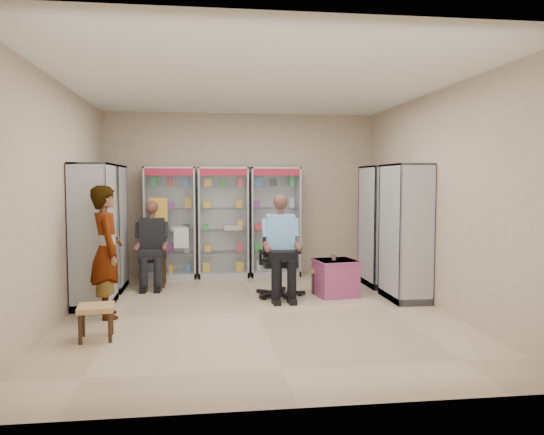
{
  "coord_description": "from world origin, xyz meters",
  "views": [
    {
      "loc": [
        -0.72,
        -6.92,
        1.76
      ],
      "look_at": [
        0.28,
        0.7,
        1.22
      ],
      "focal_mm": 35.0,
      "sensor_mm": 36.0,
      "label": 1
    }
  ],
  "objects": [
    {
      "name": "cabinet_back_right",
      "position": [
        0.6,
        2.73,
        1.0
      ],
      "size": [
        0.9,
        0.5,
        2.0
      ],
      "primitive_type": "cube",
      "color": "#A4A6AB",
      "rests_on": "floor"
    },
    {
      "name": "room_shell",
      "position": [
        0.0,
        0.0,
        1.97
      ],
      "size": [
        5.02,
        6.02,
        3.01
      ],
      "color": "#C3AC91",
      "rests_on": "ground"
    },
    {
      "name": "cabinet_right_far",
      "position": [
        2.23,
        1.6,
        1.0
      ],
      "size": [
        0.9,
        0.5,
        2.0
      ],
      "primitive_type": "cube",
      "rotation": [
        0.0,
        0.0,
        1.57
      ],
      "color": "silver",
      "rests_on": "floor"
    },
    {
      "name": "floor",
      "position": [
        0.0,
        0.0,
        0.0
      ],
      "size": [
        6.0,
        6.0,
        0.0
      ],
      "primitive_type": "plane",
      "color": "tan",
      "rests_on": "ground"
    },
    {
      "name": "pink_trunk",
      "position": [
        1.28,
        0.88,
        0.28
      ],
      "size": [
        0.65,
        0.64,
        0.55
      ],
      "primitive_type": "cube",
      "rotation": [
        0.0,
        0.0,
        0.16
      ],
      "color": "#BD4B7C",
      "rests_on": "floor"
    },
    {
      "name": "tea_glass",
      "position": [
        1.25,
        0.86,
        0.6
      ],
      "size": [
        0.07,
        0.07,
        0.1
      ],
      "primitive_type": "cylinder",
      "color": "#5E1A08",
      "rests_on": "pink_trunk"
    },
    {
      "name": "seated_customer",
      "position": [
        -1.55,
        1.95,
        0.67
      ],
      "size": [
        0.44,
        0.6,
        1.34
      ],
      "primitive_type": null,
      "color": "black",
      "rests_on": "floor"
    },
    {
      "name": "woven_stool_a",
      "position": [
        1.17,
        1.12,
        0.2
      ],
      "size": [
        0.48,
        0.48,
        0.39
      ],
      "primitive_type": "cube",
      "rotation": [
        0.0,
        0.0,
        -0.26
      ],
      "color": "#A27744",
      "rests_on": "floor"
    },
    {
      "name": "cabinet_back_left",
      "position": [
        -1.3,
        2.73,
        1.0
      ],
      "size": [
        0.9,
        0.5,
        2.0
      ],
      "primitive_type": "cube",
      "color": "#A3A6AA",
      "rests_on": "floor"
    },
    {
      "name": "cabinet_right_near",
      "position": [
        2.23,
        0.5,
        1.0
      ],
      "size": [
        0.9,
        0.5,
        2.0
      ],
      "primitive_type": "cube",
      "rotation": [
        0.0,
        0.0,
        1.57
      ],
      "color": "#A5A8AC",
      "rests_on": "floor"
    },
    {
      "name": "cabinet_left_far",
      "position": [
        -2.23,
        1.8,
        1.0
      ],
      "size": [
        0.9,
        0.5,
        2.0
      ],
      "primitive_type": "cube",
      "rotation": [
        0.0,
        0.0,
        -1.57
      ],
      "color": "#A2A5A9",
      "rests_on": "floor"
    },
    {
      "name": "office_chair",
      "position": [
        0.43,
        0.94,
        0.57
      ],
      "size": [
        0.63,
        0.63,
        1.14
      ],
      "primitive_type": "cube",
      "rotation": [
        0.0,
        0.0,
        -0.01
      ],
      "color": "black",
      "rests_on": "floor"
    },
    {
      "name": "cabinet_back_mid",
      "position": [
        -0.35,
        2.73,
        1.0
      ],
      "size": [
        0.9,
        0.5,
        2.0
      ],
      "primitive_type": "cube",
      "color": "#A0A3A7",
      "rests_on": "floor"
    },
    {
      "name": "seated_shopkeeper",
      "position": [
        0.43,
        0.89,
        0.73
      ],
      "size": [
        0.48,
        0.67,
        1.45
      ],
      "primitive_type": null,
      "rotation": [
        0.0,
        0.0,
        -0.01
      ],
      "color": "#71A3E0",
      "rests_on": "floor"
    },
    {
      "name": "woven_stool_b",
      "position": [
        -1.9,
        -0.96,
        0.19
      ],
      "size": [
        0.43,
        0.43,
        0.38
      ],
      "primitive_type": "cube",
      "rotation": [
        0.0,
        0.0,
        0.11
      ],
      "color": "#B67C4C",
      "rests_on": "floor"
    },
    {
      "name": "cabinet_left_near",
      "position": [
        -2.23,
        0.7,
        1.0
      ],
      "size": [
        0.9,
        0.5,
        2.0
      ],
      "primitive_type": "cube",
      "rotation": [
        0.0,
        0.0,
        -1.57
      ],
      "color": "#A6A8AD",
      "rests_on": "floor"
    },
    {
      "name": "wooden_chair",
      "position": [
        -1.55,
        2.0,
        0.47
      ],
      "size": [
        0.42,
        0.42,
        0.94
      ],
      "primitive_type": "cube",
      "color": "#331F13",
      "rests_on": "floor"
    },
    {
      "name": "standing_man",
      "position": [
        -1.95,
        0.04,
        0.85
      ],
      "size": [
        0.57,
        0.71,
        1.7
      ],
      "primitive_type": "imported",
      "rotation": [
        0.0,
        0.0,
        1.86
      ],
      "color": "#9B9A9D",
      "rests_on": "floor"
    }
  ]
}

